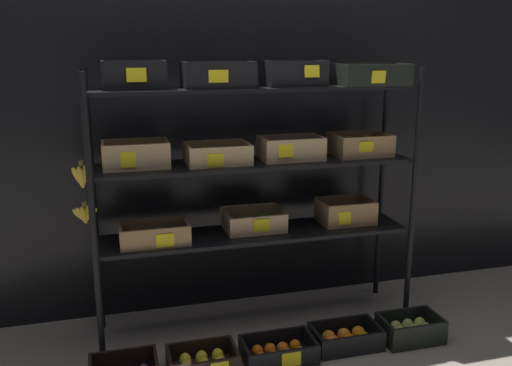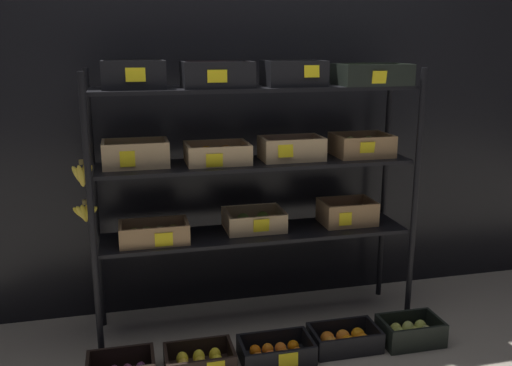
# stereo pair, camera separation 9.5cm
# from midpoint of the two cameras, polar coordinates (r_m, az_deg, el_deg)

# --- Properties ---
(ground_plane) EXTENTS (10.00, 10.00, 0.00)m
(ground_plane) POSITION_cam_midpoint_polar(r_m,az_deg,el_deg) (3.31, 0.85, -14.14)
(ground_plane) COLOR gray
(storefront_wall) EXTENTS (4.11, 0.12, 2.40)m
(storefront_wall) POSITION_cam_midpoint_polar(r_m,az_deg,el_deg) (3.31, -0.74, 7.78)
(storefront_wall) COLOR black
(storefront_wall) RESTS_ON ground_plane
(display_rack) EXTENTS (1.83, 0.40, 1.49)m
(display_rack) POSITION_cam_midpoint_polar(r_m,az_deg,el_deg) (2.97, 0.79, 2.88)
(display_rack) COLOR black
(display_rack) RESTS_ON ground_plane
(crate_ground_lemon) EXTENTS (0.34, 0.23, 0.11)m
(crate_ground_lemon) POSITION_cam_midpoint_polar(r_m,az_deg,el_deg) (2.88, -4.81, -17.77)
(crate_ground_lemon) COLOR black
(crate_ground_lemon) RESTS_ON ground_plane
(crate_ground_tangerine) EXTENTS (0.37, 0.23, 0.11)m
(crate_ground_tangerine) POSITION_cam_midpoint_polar(r_m,az_deg,el_deg) (2.96, 3.04, -16.94)
(crate_ground_tangerine) COLOR black
(crate_ground_tangerine) RESTS_ON ground_plane
(crate_ground_orange) EXTENTS (0.36, 0.22, 0.11)m
(crate_ground_orange) POSITION_cam_midpoint_polar(r_m,az_deg,el_deg) (3.09, 9.98, -15.55)
(crate_ground_orange) COLOR black
(crate_ground_orange) RESTS_ON ground_plane
(crate_ground_pear) EXTENTS (0.32, 0.22, 0.13)m
(crate_ground_pear) POSITION_cam_midpoint_polar(r_m,az_deg,el_deg) (3.22, 16.39, -14.49)
(crate_ground_pear) COLOR black
(crate_ground_pear) RESTS_ON ground_plane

